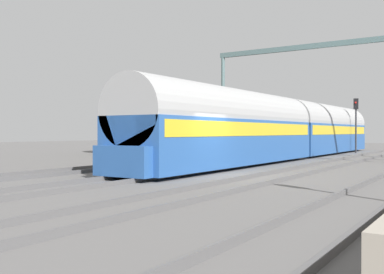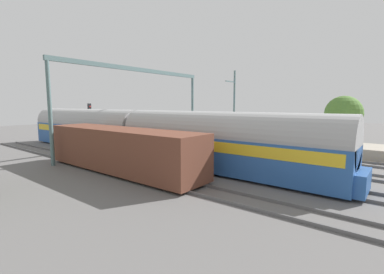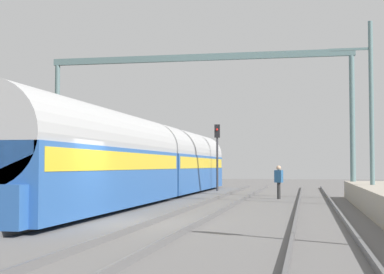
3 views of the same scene
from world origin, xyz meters
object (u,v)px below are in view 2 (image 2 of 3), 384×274
person_crossing (177,136)px  catenary_gantry (138,89)px  freight_car (120,150)px  railway_signal_far (90,118)px  passenger_train (138,134)px

person_crossing → catenary_gantry: catenary_gantry is taller
freight_car → railway_signal_far: bearing=66.1°
passenger_train → freight_car: 5.20m
passenger_train → railway_signal_far: (1.92, 10.54, 0.97)m
passenger_train → person_crossing: size_ratio=18.99×
passenger_train → railway_signal_far: railway_signal_far is taller
passenger_train → freight_car: size_ratio=2.53×
railway_signal_far → freight_car: bearing=-113.9°
freight_car → person_crossing: bearing=22.8°
passenger_train → person_crossing: bearing=11.8°
railway_signal_far → person_crossing: bearing=-63.5°
passenger_train → person_crossing: (6.49, 1.35, -0.94)m
person_crossing → freight_car: bearing=-132.1°
freight_car → person_crossing: freight_car is taller
railway_signal_far → catenary_gantry: (0.15, -8.33, 2.98)m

